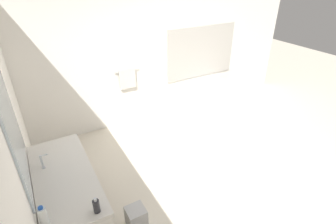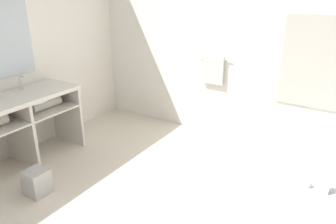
{
  "view_description": "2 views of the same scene",
  "coord_description": "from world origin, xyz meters",
  "px_view_note": "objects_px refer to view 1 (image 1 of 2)",
  "views": [
    {
      "loc": [
        -1.95,
        -2.32,
        2.88
      ],
      "look_at": [
        -0.16,
        0.83,
        0.84
      ],
      "focal_mm": 28.0,
      "sensor_mm": 36.0,
      "label": 1
    },
    {
      "loc": [
        1.56,
        -1.97,
        2.12
      ],
      "look_at": [
        -0.22,
        0.85,
        0.8
      ],
      "focal_mm": 35.0,
      "sensor_mm": 36.0,
      "label": 2
    }
  ],
  "objects_px": {
    "bathtub": "(222,106)",
    "water_bottle_1": "(43,216)",
    "soap_dispenser": "(96,206)",
    "waste_bin": "(136,217)"
  },
  "relations": [
    {
      "from": "bathtub",
      "to": "water_bottle_1",
      "type": "xyz_separation_m",
      "value": [
        -3.59,
        -1.79,
        0.69
      ]
    },
    {
      "from": "water_bottle_1",
      "to": "soap_dispenser",
      "type": "distance_m",
      "value": 0.45
    },
    {
      "from": "water_bottle_1",
      "to": "waste_bin",
      "type": "relative_size",
      "value": 0.76
    },
    {
      "from": "soap_dispenser",
      "to": "waste_bin",
      "type": "height_order",
      "value": "soap_dispenser"
    },
    {
      "from": "waste_bin",
      "to": "water_bottle_1",
      "type": "bearing_deg",
      "value": -165.54
    },
    {
      "from": "water_bottle_1",
      "to": "bathtub",
      "type": "bearing_deg",
      "value": 26.52
    },
    {
      "from": "water_bottle_1",
      "to": "soap_dispenser",
      "type": "relative_size",
      "value": 1.26
    },
    {
      "from": "soap_dispenser",
      "to": "waste_bin",
      "type": "bearing_deg",
      "value": 34.26
    },
    {
      "from": "bathtub",
      "to": "soap_dispenser",
      "type": "distance_m",
      "value": 3.73
    },
    {
      "from": "waste_bin",
      "to": "soap_dispenser",
      "type": "bearing_deg",
      "value": -145.74
    }
  ]
}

